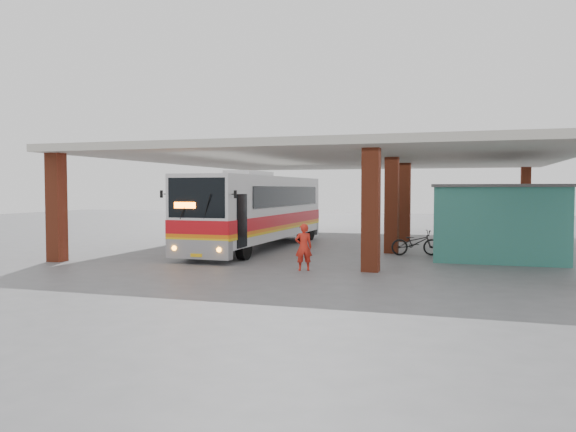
% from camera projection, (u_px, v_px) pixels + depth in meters
% --- Properties ---
extents(ground, '(90.00, 90.00, 0.00)m').
position_uv_depth(ground, '(311.00, 258.00, 23.60)').
color(ground, '#515154').
rests_on(ground, ground).
extents(brick_columns, '(20.10, 21.60, 4.35)m').
position_uv_depth(brick_columns, '(365.00, 204.00, 27.84)').
color(brick_columns, '#953A20').
rests_on(brick_columns, ground).
extents(canopy_roof, '(21.00, 23.00, 0.30)m').
position_uv_depth(canopy_roof, '(352.00, 159.00, 29.43)').
color(canopy_roof, beige).
rests_on(canopy_roof, brick_columns).
extents(shop_building, '(5.20, 8.20, 3.11)m').
position_uv_depth(shop_building, '(495.00, 219.00, 25.11)').
color(shop_building, '#307972').
rests_on(shop_building, ground).
extents(coach_bus, '(2.95, 12.96, 3.76)m').
position_uv_depth(coach_bus, '(257.00, 210.00, 27.50)').
color(coach_bus, silver).
rests_on(coach_bus, ground).
extents(motorcycle, '(2.26, 1.40, 1.12)m').
position_uv_depth(motorcycle, '(415.00, 243.00, 24.60)').
color(motorcycle, black).
rests_on(motorcycle, ground).
extents(pedestrian, '(0.72, 0.62, 1.68)m').
position_uv_depth(pedestrian, '(304.00, 247.00, 19.99)').
color(pedestrian, red).
rests_on(pedestrian, ground).
extents(red_chair, '(0.44, 0.44, 0.72)m').
position_uv_depth(red_chair, '(442.00, 238.00, 29.23)').
color(red_chair, '#AC121F').
rests_on(red_chair, ground).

